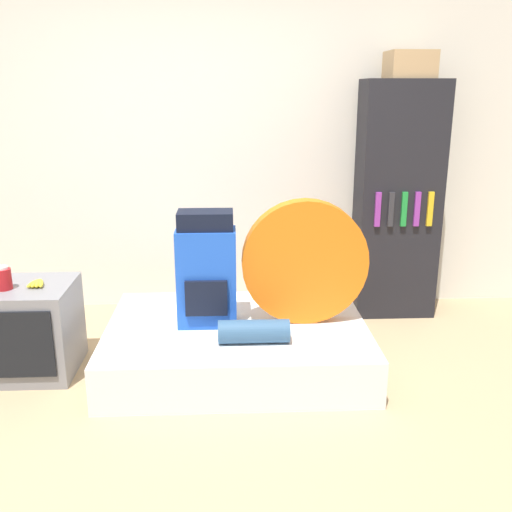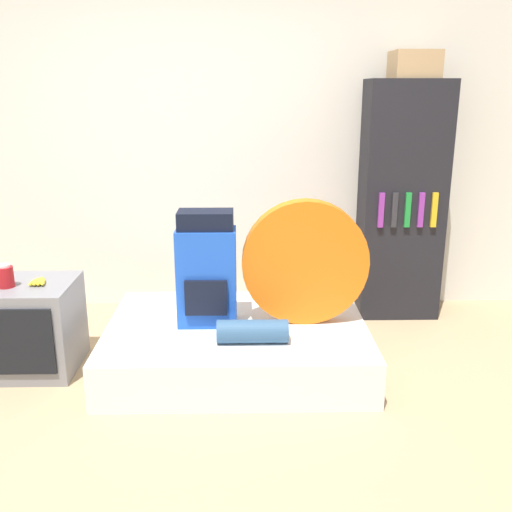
# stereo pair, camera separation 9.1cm
# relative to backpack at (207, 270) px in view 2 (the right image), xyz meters

# --- Properties ---
(ground_plane) EXTENTS (16.00, 16.00, 0.00)m
(ground_plane) POSITION_rel_backpack_xyz_m (0.06, -0.78, -0.64)
(ground_plane) COLOR tan
(wall_back) EXTENTS (8.00, 0.05, 2.60)m
(wall_back) POSITION_rel_backpack_xyz_m (0.06, 1.14, 0.66)
(wall_back) COLOR silver
(wall_back) RESTS_ON ground_plane
(bed) EXTENTS (1.65, 1.20, 0.29)m
(bed) POSITION_rel_backpack_xyz_m (0.19, -0.01, -0.50)
(bed) COLOR white
(bed) RESTS_ON ground_plane
(backpack) EXTENTS (0.37, 0.25, 0.73)m
(backpack) POSITION_rel_backpack_xyz_m (0.00, 0.00, 0.00)
(backpack) COLOR blue
(backpack) RESTS_ON bed
(tent_bag) EXTENTS (0.80, 0.12, 0.80)m
(tent_bag) POSITION_rel_backpack_xyz_m (0.62, 0.02, 0.04)
(tent_bag) COLOR orange
(tent_bag) RESTS_ON bed
(sleeping_roll) EXTENTS (0.42, 0.14, 0.14)m
(sleeping_roll) POSITION_rel_backpack_xyz_m (0.28, -0.30, -0.28)
(sleeping_roll) COLOR #33567A
(sleeping_roll) RESTS_ON bed
(television) EXTENTS (0.52, 0.54, 0.57)m
(television) POSITION_rel_backpack_xyz_m (-1.10, -0.04, -0.35)
(television) COLOR gray
(television) RESTS_ON ground_plane
(canister) EXTENTS (0.10, 0.10, 0.14)m
(canister) POSITION_rel_backpack_xyz_m (-1.21, -0.10, 0.00)
(canister) COLOR #B2191E
(canister) RESTS_ON television
(banana_bunch) EXTENTS (0.11, 0.15, 0.03)m
(banana_bunch) POSITION_rel_backpack_xyz_m (-1.03, -0.04, -0.05)
(banana_bunch) COLOR yellow
(banana_bunch) RESTS_ON television
(bookshelf) EXTENTS (0.61, 0.36, 1.80)m
(bookshelf) POSITION_rel_backpack_xyz_m (1.44, 0.86, 0.26)
(bookshelf) COLOR black
(bookshelf) RESTS_ON ground_plane
(cardboard_box) EXTENTS (0.32, 0.31, 0.19)m
(cardboard_box) POSITION_rel_backpack_xyz_m (1.46, 0.88, 1.26)
(cardboard_box) COLOR tan
(cardboard_box) RESTS_ON bookshelf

